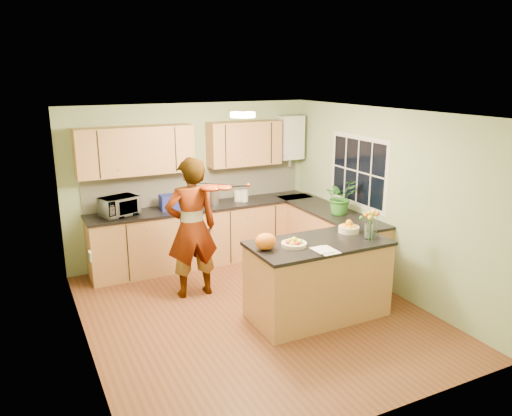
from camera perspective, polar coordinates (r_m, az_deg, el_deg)
name	(u,v)px	position (r m, az deg, el deg)	size (l,w,h in m)	color
floor	(254,313)	(6.46, -0.22, -11.89)	(4.50, 4.50, 0.00)	brown
ceiling	(254,113)	(5.77, -0.25, 10.79)	(4.00, 4.50, 0.02)	silver
wall_back	(192,183)	(8.02, -7.35, 2.87)	(4.00, 0.02, 2.50)	#94AC7A
wall_front	(376,288)	(4.22, 13.52, -8.89)	(4.00, 0.02, 2.50)	#94AC7A
wall_left	(80,243)	(5.46, -19.46, -3.75)	(0.02, 4.50, 2.50)	#94AC7A
wall_right	(384,200)	(7.08, 14.45, 0.87)	(0.02, 4.50, 2.50)	#94AC7A
back_counter	(206,234)	(7.98, -5.77, -2.94)	(3.64, 0.62, 0.94)	#B37547
right_counter	(329,239)	(7.76, 8.31, -3.55)	(0.62, 2.24, 0.94)	#B37547
splashback	(198,185)	(8.05, -6.63, 2.58)	(3.60, 0.02, 0.52)	beige
upper_cabinets	(183,147)	(7.70, -8.32, 6.87)	(3.20, 0.34, 0.70)	#B37547
boiler	(290,137)	(8.47, 3.90, 8.05)	(0.40, 0.30, 0.86)	silver
window_right	(358,171)	(7.46, 11.57, 4.12)	(0.01, 1.30, 1.05)	silver
light_switch	(90,256)	(4.89, -18.41, -5.26)	(0.02, 0.09, 0.09)	silver
ceiling_lamp	(243,115)	(6.05, -1.52, 10.62)	(0.30, 0.30, 0.07)	#FFEABF
peninsula_island	(318,279)	(6.25, 7.06, -8.07)	(1.70, 0.87, 0.97)	#B37547
fruit_dish	(294,243)	(5.88, 4.37, -3.97)	(0.30, 0.30, 0.10)	beige
orange_bowl	(349,227)	(6.47, 10.57, -2.17)	(0.26, 0.26, 0.15)	beige
flower_vase	(370,216)	(6.19, 12.86, -0.86)	(0.24, 0.24, 0.45)	silver
orange_bag	(266,241)	(5.74, 1.11, -3.84)	(0.26, 0.22, 0.19)	orange
papers	(326,250)	(5.78, 8.02, -4.80)	(0.22, 0.30, 0.01)	white
violinist	(192,228)	(6.67, -7.36, -2.28)	(0.70, 0.46, 1.91)	#DEAC88
violin	(211,188)	(6.39, -5.18, 2.31)	(0.67, 0.27, 0.13)	#4E1004
microwave	(119,206)	(7.46, -15.37, 0.19)	(0.51, 0.35, 0.28)	silver
blue_box	(170,202)	(7.66, -9.84, 0.67)	(0.29, 0.21, 0.23)	navy
kettle	(214,197)	(7.88, -4.81, 1.29)	(0.16, 0.16, 0.29)	#ACACB1
jar_cream	(238,196)	(8.04, -2.11, 1.40)	(0.12, 0.12, 0.18)	beige
jar_white	(244,196)	(8.03, -1.35, 1.41)	(0.12, 0.12, 0.19)	silver
potted_plant	(340,197)	(7.37, 9.61, 1.28)	(0.47, 0.40, 0.52)	#327B29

